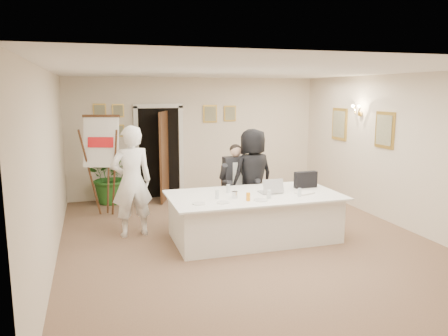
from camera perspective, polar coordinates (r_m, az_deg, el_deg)
floor at (r=7.53m, az=2.69°, el=-9.27°), size 7.00×7.00×0.00m
ceiling at (r=7.11m, az=2.88°, el=12.54°), size 6.00×7.00×0.02m
wall_back at (r=10.52m, az=-3.69°, el=4.07°), size 6.00×0.10×2.80m
wall_front at (r=4.14m, az=19.49°, el=-5.75°), size 6.00×0.10×2.80m
wall_left at (r=6.80m, az=-21.76°, el=0.11°), size 0.10×7.00×2.80m
wall_right at (r=8.67m, az=21.81°, el=2.10°), size 0.10×7.00×2.80m
doorway at (r=10.22m, az=-8.25°, el=1.80°), size 1.14×0.86×2.20m
pictures_back_wall at (r=10.30m, az=-8.04°, el=6.38°), size 3.40×0.06×0.80m
pictures_right_wall at (r=9.57m, az=17.32°, el=5.16°), size 0.06×2.20×0.80m
wall_sconce at (r=9.51m, az=17.08°, el=7.26°), size 0.20×0.30×0.24m
conference_table at (r=7.46m, az=3.93°, el=-6.29°), size 2.87×1.52×0.78m
seated_man at (r=8.47m, az=1.61°, el=-1.81°), size 0.70×0.74×1.50m
flip_chart at (r=9.01m, az=-15.37°, el=-0.36°), size 0.72×0.54×1.99m
standing_man at (r=7.63m, az=-11.97°, el=-1.73°), size 0.75×0.54×1.92m
standing_woman at (r=8.33m, az=3.77°, el=-1.00°), size 0.98×0.75×1.79m
potted_palm at (r=10.06m, az=-14.38°, el=-0.95°), size 1.27×1.15×1.25m
laptop at (r=7.48m, az=6.06°, el=-2.16°), size 0.38×0.39×0.28m
laptop_bag at (r=7.96m, az=10.61°, el=-1.50°), size 0.42×0.12×0.29m
paper_stack at (r=7.50m, az=10.49°, el=-3.22°), size 0.34×0.28×0.03m
plate_left at (r=6.73m, az=-3.32°, el=-4.66°), size 0.26×0.26×0.01m
plate_mid at (r=6.78m, az=-0.10°, el=-4.52°), size 0.26×0.26×0.01m
plate_near at (r=6.95m, az=4.82°, el=-4.19°), size 0.22×0.22×0.01m
glass_a at (r=7.03m, az=-0.91°, el=-3.48°), size 0.07×0.07×0.14m
glass_b at (r=7.08m, az=5.90°, el=-3.43°), size 0.08×0.08×0.14m
glass_c at (r=7.28m, az=9.84°, el=-3.16°), size 0.07×0.07×0.14m
glass_d at (r=7.44m, az=0.56°, el=-2.72°), size 0.07×0.07×0.14m
oj_glass at (r=6.91m, az=3.18°, el=-3.78°), size 0.07×0.07×0.13m
steel_jug at (r=7.08m, az=1.42°, el=-3.50°), size 0.10×0.10×0.11m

